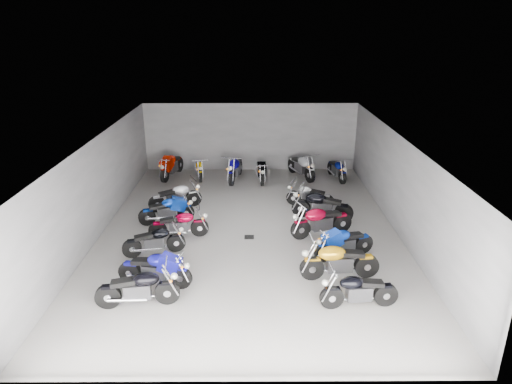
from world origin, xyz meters
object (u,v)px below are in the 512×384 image
at_px(motorcycle_left_a, 138,288).
at_px(motorcycle_back_f, 337,169).
at_px(motorcycle_left_d, 179,224).
at_px(motorcycle_right_c, 344,243).
at_px(motorcycle_right_a, 358,290).
at_px(motorcycle_back_e, 302,166).
at_px(motorcycle_right_d, 321,221).
at_px(motorcycle_left_f, 176,197).
at_px(motorcycle_right_f, 309,196).
at_px(motorcycle_right_e, 321,206).
at_px(motorcycle_back_c, 235,168).
at_px(motorcycle_back_a, 171,166).
at_px(drain_grate, 249,237).
at_px(motorcycle_back_b, 199,169).
at_px(motorcycle_right_b, 339,261).
at_px(motorcycle_back_d, 261,170).
at_px(motorcycle_left_c, 155,241).
at_px(motorcycle_left_e, 167,210).
at_px(motorcycle_left_b, 155,269).

bearing_deg(motorcycle_left_a, motorcycle_back_f, 138.88).
height_order(motorcycle_left_d, motorcycle_right_c, motorcycle_right_c).
height_order(motorcycle_right_a, motorcycle_back_e, motorcycle_back_e).
distance_m(motorcycle_left_d, motorcycle_right_d, 4.68).
relative_size(motorcycle_right_a, motorcycle_back_e, 0.93).
bearing_deg(motorcycle_left_f, motorcycle_right_f, 68.08).
bearing_deg(motorcycle_right_c, motorcycle_right_e, -16.83).
relative_size(motorcycle_left_d, motorcycle_back_c, 0.85).
bearing_deg(motorcycle_back_e, motorcycle_back_a, -25.00).
xyz_separation_m(motorcycle_left_d, motorcycle_right_f, (4.59, 2.69, -0.02)).
xyz_separation_m(motorcycle_left_f, motorcycle_back_e, (5.14, 3.71, 0.05)).
relative_size(drain_grate, motorcycle_right_a, 0.16).
bearing_deg(drain_grate, motorcycle_back_b, 110.68).
relative_size(motorcycle_left_a, motorcycle_right_b, 0.94).
height_order(motorcycle_right_b, motorcycle_right_d, motorcycle_right_b).
xyz_separation_m(drain_grate, motorcycle_back_f, (3.93, 5.98, 0.47)).
bearing_deg(motorcycle_left_f, motorcycle_back_d, 110.98).
relative_size(drain_grate, motorcycle_back_a, 0.14).
bearing_deg(motorcycle_back_f, motorcycle_left_c, 34.25).
distance_m(motorcycle_left_e, motorcycle_back_e, 7.26).
bearing_deg(motorcycle_left_a, motorcycle_right_d, 120.98).
distance_m(motorcycle_left_d, motorcycle_back_e, 7.76).
height_order(motorcycle_left_d, motorcycle_back_e, motorcycle_back_e).
bearing_deg(motorcycle_left_d, motorcycle_left_a, -15.56).
xyz_separation_m(drain_grate, motorcycle_left_a, (-2.72, -3.89, 0.50)).
height_order(motorcycle_left_d, motorcycle_right_b, motorcycle_right_b).
distance_m(motorcycle_right_f, motorcycle_back_c, 4.36).
xyz_separation_m(drain_grate, motorcycle_right_a, (2.74, -3.97, 0.47)).
bearing_deg(motorcycle_left_a, motorcycle_right_a, 82.02).
distance_m(motorcycle_right_d, motorcycle_back_f, 6.06).
distance_m(motorcycle_back_a, motorcycle_back_c, 2.98).
xyz_separation_m(motorcycle_left_e, motorcycle_left_f, (0.11, 1.30, 0.02)).
height_order(motorcycle_right_c, motorcycle_back_b, motorcycle_right_c).
xyz_separation_m(motorcycle_right_d, motorcycle_back_b, (-4.71, 6.07, -0.08)).
bearing_deg(motorcycle_back_c, motorcycle_back_b, -0.88).
height_order(motorcycle_left_d, motorcycle_back_b, motorcycle_left_d).
distance_m(motorcycle_left_b, motorcycle_right_a, 5.33).
distance_m(motorcycle_left_c, motorcycle_back_d, 7.70).
bearing_deg(motorcycle_left_e, motorcycle_right_a, 29.30).
bearing_deg(motorcycle_back_a, motorcycle_right_e, 156.03).
bearing_deg(motorcycle_right_c, motorcycle_left_f, 33.16).
height_order(motorcycle_left_f, motorcycle_back_a, motorcycle_back_a).
relative_size(motorcycle_right_e, motorcycle_back_f, 1.10).
bearing_deg(motorcycle_back_d, motorcycle_back_f, 179.11).
relative_size(motorcycle_left_a, motorcycle_back_e, 0.98).
bearing_deg(motorcycle_back_e, motorcycle_right_c, 69.99).
height_order(motorcycle_left_d, motorcycle_right_e, motorcycle_right_e).
bearing_deg(motorcycle_left_a, motorcycle_back_e, 146.27).
relative_size(motorcycle_left_d, motorcycle_right_b, 0.88).
bearing_deg(motorcycle_right_b, motorcycle_back_c, 15.79).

